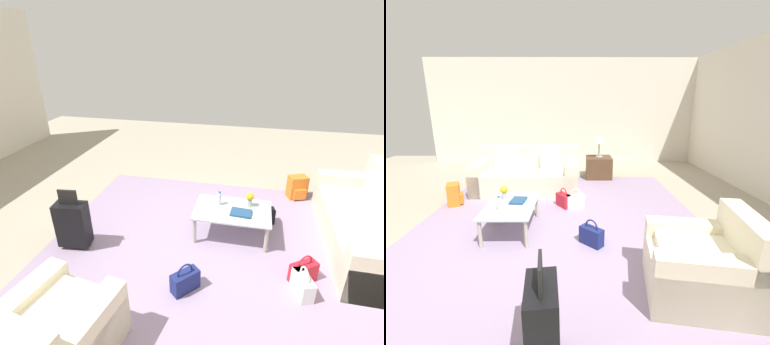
# 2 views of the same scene
# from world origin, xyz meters

# --- Properties ---
(ground_plane) EXTENTS (12.00, 12.00, 0.00)m
(ground_plane) POSITION_xyz_m (0.00, 0.00, 0.00)
(ground_plane) COLOR #A89E89
(area_rug) EXTENTS (5.20, 4.40, 0.01)m
(area_rug) POSITION_xyz_m (-0.60, 0.20, 0.00)
(area_rug) COLOR #9984A3
(area_rug) RESTS_ON ground
(couch) EXTENTS (0.91, 2.12, 0.94)m
(couch) POSITION_xyz_m (-2.20, -0.60, 0.32)
(couch) COLOR beige
(couch) RESTS_ON ground
(armchair) EXTENTS (1.02, 1.07, 0.85)m
(armchair) POSITION_xyz_m (0.91, 1.67, 0.29)
(armchair) COLOR beige
(armchair) RESTS_ON ground
(coffee_table) EXTENTS (1.04, 0.69, 0.41)m
(coffee_table) POSITION_xyz_m (-0.40, -0.50, 0.36)
(coffee_table) COLOR silver
(coffee_table) RESTS_ON ground
(water_bottle) EXTENTS (0.06, 0.06, 0.20)m
(water_bottle) POSITION_xyz_m (-0.20, -0.60, 0.50)
(water_bottle) COLOR silver
(water_bottle) RESTS_ON coffee_table
(coffee_table_book) EXTENTS (0.29, 0.23, 0.03)m
(coffee_table_book) POSITION_xyz_m (-0.52, -0.42, 0.42)
(coffee_table_book) COLOR navy
(coffee_table_book) RESTS_ON coffee_table
(flower_vase) EXTENTS (0.11, 0.11, 0.21)m
(flower_vase) POSITION_xyz_m (-0.62, -0.65, 0.53)
(flower_vase) COLOR #B2B7BC
(flower_vase) RESTS_ON coffee_table
(suitcase_black) EXTENTS (0.42, 0.26, 0.85)m
(suitcase_black) POSITION_xyz_m (1.60, 0.20, 0.36)
(suitcase_black) COLOR black
(suitcase_black) RESTS_ON ground
(handbag_red) EXTENTS (0.34, 0.30, 0.36)m
(handbag_red) POSITION_xyz_m (-1.29, 0.21, 0.13)
(handbag_red) COLOR red
(handbag_red) RESTS_ON ground
(handbag_black) EXTENTS (0.35, 0.22, 0.36)m
(handbag_black) POSITION_xyz_m (-0.84, -0.89, 0.13)
(handbag_black) COLOR black
(handbag_black) RESTS_ON ground
(handbag_white) EXTENTS (0.23, 0.35, 0.36)m
(handbag_white) POSITION_xyz_m (-1.26, 0.42, 0.13)
(handbag_white) COLOR white
(handbag_white) RESTS_ON ground
(handbag_navy) EXTENTS (0.32, 0.33, 0.36)m
(handbag_navy) POSITION_xyz_m (0.00, 0.63, 0.13)
(handbag_navy) COLOR navy
(handbag_navy) RESTS_ON ground
(backpack_orange) EXTENTS (0.35, 0.32, 0.40)m
(backpack_orange) POSITION_xyz_m (-1.40, -1.79, 0.19)
(backpack_orange) COLOR orange
(backpack_orange) RESTS_ON ground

